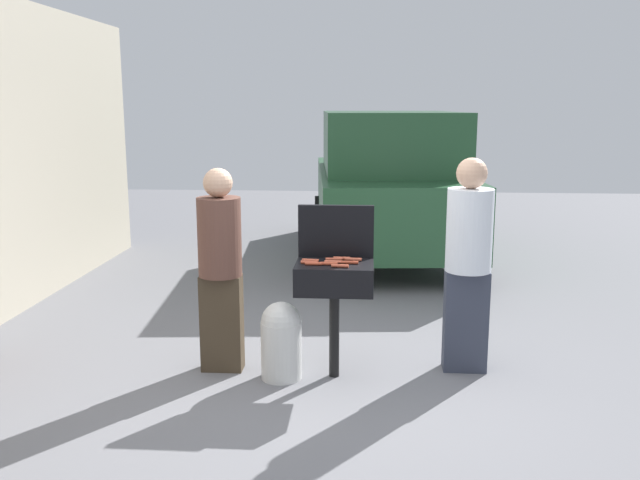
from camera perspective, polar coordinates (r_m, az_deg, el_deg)
ground_plane at (r=5.35m, az=0.42°, el=-12.10°), size 24.00×24.00×0.00m
bbq_grill at (r=5.30m, az=1.21°, el=-3.46°), size 0.60×0.44×0.92m
grill_lid_open at (r=5.44m, az=1.34°, el=0.73°), size 0.60×0.05×0.42m
hot_dog_0 at (r=5.19m, az=0.77°, el=-1.99°), size 0.13×0.04×0.03m
hot_dog_1 at (r=5.19m, az=-0.55°, el=-1.99°), size 0.13×0.03×0.03m
hot_dog_2 at (r=5.34m, az=1.16°, el=-1.61°), size 0.13×0.04×0.03m
hot_dog_3 at (r=5.30m, az=-0.80°, el=-1.71°), size 0.13×0.04×0.03m
hot_dog_4 at (r=5.24m, az=2.50°, el=-1.88°), size 0.13×0.03×0.03m
hot_dog_5 at (r=5.25m, az=1.09°, el=-1.84°), size 0.13×0.03×0.03m
hot_dog_6 at (r=5.24m, az=-0.90°, el=-1.87°), size 0.13×0.03×0.03m
hot_dog_7 at (r=5.12m, az=1.68°, el=-2.17°), size 0.13×0.04×0.03m
hot_dog_8 at (r=5.35m, az=2.79°, el=-1.61°), size 0.13×0.04×0.03m
hot_dog_9 at (r=5.38m, az=1.82°, el=-1.53°), size 0.13×0.03×0.03m
propane_tank at (r=5.40m, az=-3.25°, el=-8.22°), size 0.32×0.32×0.62m
person_left at (r=5.47m, az=-8.31°, el=-1.88°), size 0.34×0.34×1.64m
person_right at (r=5.52m, az=12.24°, el=-1.44°), size 0.36×0.36×1.72m
parked_minivan at (r=9.68m, az=5.66°, el=4.69°), size 2.33×4.54×2.02m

